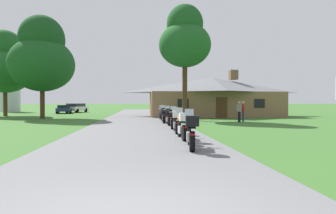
{
  "coord_description": "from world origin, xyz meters",
  "views": [
    {
      "loc": [
        0.18,
        -3.58,
        1.6
      ],
      "look_at": [
        2.18,
        17.27,
        1.25
      ],
      "focal_mm": 30.54,
      "sensor_mm": 36.0,
      "label": 1
    }
  ],
  "objects_px": {
    "motorcycle_blue_nearest_to_camera": "(191,132)",
    "parked_navy_sedan_far_left": "(64,109)",
    "motorcycle_black_farthest_in_row": "(163,114)",
    "tree_left_near": "(42,57)",
    "motorcycle_orange_second_in_row": "(182,126)",
    "bystander_red_shirt_beside_signpost": "(243,110)",
    "tree_by_lodge_front": "(185,39)",
    "motorcycle_blue_fourth_in_row": "(173,119)",
    "motorcycle_black_fifth_in_row": "(168,117)",
    "motorcycle_orange_third_in_row": "(176,122)",
    "metal_silo_distant": "(10,87)",
    "motorcycle_blue_sixth_in_row": "(164,115)",
    "bystander_gray_shirt_near_lodge": "(239,111)",
    "tree_left_far": "(5,64)",
    "parked_white_suv_far_left": "(76,107)"
  },
  "relations": [
    {
      "from": "motorcycle_blue_nearest_to_camera",
      "to": "motorcycle_blue_fourth_in_row",
      "type": "bearing_deg",
      "value": 94.6
    },
    {
      "from": "motorcycle_blue_fourth_in_row",
      "to": "motorcycle_blue_sixth_in_row",
      "type": "distance_m",
      "value": 4.67
    },
    {
      "from": "bystander_gray_shirt_near_lodge",
      "to": "tree_left_far",
      "type": "height_order",
      "value": "tree_left_far"
    },
    {
      "from": "tree_by_lodge_front",
      "to": "parked_navy_sedan_far_left",
      "type": "relative_size",
      "value": 2.31
    },
    {
      "from": "motorcycle_orange_second_in_row",
      "to": "motorcycle_orange_third_in_row",
      "type": "bearing_deg",
      "value": 88.27
    },
    {
      "from": "motorcycle_black_fifth_in_row",
      "to": "motorcycle_orange_third_in_row",
      "type": "bearing_deg",
      "value": -89.67
    },
    {
      "from": "motorcycle_orange_second_in_row",
      "to": "tree_left_near",
      "type": "xyz_separation_m",
      "value": [
        -11.32,
        17.23,
        5.4
      ]
    },
    {
      "from": "metal_silo_distant",
      "to": "parked_white_suv_far_left",
      "type": "bearing_deg",
      "value": -19.37
    },
    {
      "from": "parked_navy_sedan_far_left",
      "to": "bystander_red_shirt_beside_signpost",
      "type": "bearing_deg",
      "value": -54.95
    },
    {
      "from": "tree_left_near",
      "to": "tree_left_far",
      "type": "bearing_deg",
      "value": 136.34
    },
    {
      "from": "motorcycle_blue_nearest_to_camera",
      "to": "parked_navy_sedan_far_left",
      "type": "bearing_deg",
      "value": 117.39
    },
    {
      "from": "motorcycle_blue_nearest_to_camera",
      "to": "tree_left_near",
      "type": "relative_size",
      "value": 0.21
    },
    {
      "from": "tree_left_near",
      "to": "parked_white_suv_far_left",
      "type": "xyz_separation_m",
      "value": [
        -0.41,
        16.75,
        -5.24
      ]
    },
    {
      "from": "parked_navy_sedan_far_left",
      "to": "motorcycle_orange_second_in_row",
      "type": "bearing_deg",
      "value": -77.48
    },
    {
      "from": "motorcycle_blue_sixth_in_row",
      "to": "motorcycle_black_farthest_in_row",
      "type": "relative_size",
      "value": 1.0
    },
    {
      "from": "motorcycle_black_fifth_in_row",
      "to": "bystander_red_shirt_beside_signpost",
      "type": "height_order",
      "value": "bystander_red_shirt_beside_signpost"
    },
    {
      "from": "motorcycle_blue_nearest_to_camera",
      "to": "bystander_red_shirt_beside_signpost",
      "type": "bearing_deg",
      "value": 69.64
    },
    {
      "from": "motorcycle_orange_second_in_row",
      "to": "motorcycle_blue_sixth_in_row",
      "type": "bearing_deg",
      "value": 89.5
    },
    {
      "from": "motorcycle_black_fifth_in_row",
      "to": "tree_left_near",
      "type": "relative_size",
      "value": 0.21
    },
    {
      "from": "motorcycle_blue_fourth_in_row",
      "to": "bystander_gray_shirt_near_lodge",
      "type": "xyz_separation_m",
      "value": [
        5.98,
        5.44,
        0.31
      ]
    },
    {
      "from": "motorcycle_blue_sixth_in_row",
      "to": "tree_left_near",
      "type": "bearing_deg",
      "value": 147.6
    },
    {
      "from": "bystander_gray_shirt_near_lodge",
      "to": "tree_left_far",
      "type": "xyz_separation_m",
      "value": [
        -23.52,
        12.62,
        5.06
      ]
    },
    {
      "from": "motorcycle_blue_nearest_to_camera",
      "to": "tree_by_lodge_front",
      "type": "relative_size",
      "value": 0.2
    },
    {
      "from": "motorcycle_blue_nearest_to_camera",
      "to": "motorcycle_black_farthest_in_row",
      "type": "distance_m",
      "value": 14.19
    },
    {
      "from": "bystander_red_shirt_beside_signpost",
      "to": "metal_silo_distant",
      "type": "distance_m",
      "value": 40.57
    },
    {
      "from": "motorcycle_blue_fourth_in_row",
      "to": "metal_silo_distant",
      "type": "xyz_separation_m",
      "value": [
        -23.52,
        33.11,
        3.5
      ]
    },
    {
      "from": "motorcycle_black_fifth_in_row",
      "to": "parked_navy_sedan_far_left",
      "type": "height_order",
      "value": "motorcycle_black_fifth_in_row"
    },
    {
      "from": "bystander_red_shirt_beside_signpost",
      "to": "tree_left_far",
      "type": "bearing_deg",
      "value": 87.1
    },
    {
      "from": "parked_white_suv_far_left",
      "to": "metal_silo_distant",
      "type": "bearing_deg",
      "value": 176.0
    },
    {
      "from": "bystander_gray_shirt_near_lodge",
      "to": "motorcycle_blue_sixth_in_row",
      "type": "bearing_deg",
      "value": 91.25
    },
    {
      "from": "bystander_gray_shirt_near_lodge",
      "to": "parked_navy_sedan_far_left",
      "type": "distance_m",
      "value": 27.18
    },
    {
      "from": "motorcycle_blue_nearest_to_camera",
      "to": "tree_left_near",
      "type": "bearing_deg",
      "value": 126.07
    },
    {
      "from": "tree_left_far",
      "to": "parked_white_suv_far_left",
      "type": "bearing_deg",
      "value": 62.7
    },
    {
      "from": "parked_navy_sedan_far_left",
      "to": "motorcycle_orange_third_in_row",
      "type": "bearing_deg",
      "value": -75.59
    },
    {
      "from": "motorcycle_blue_sixth_in_row",
      "to": "motorcycle_black_farthest_in_row",
      "type": "height_order",
      "value": "same"
    },
    {
      "from": "tree_left_near",
      "to": "parked_navy_sedan_far_left",
      "type": "height_order",
      "value": "tree_left_near"
    },
    {
      "from": "motorcycle_black_farthest_in_row",
      "to": "bystander_gray_shirt_near_lodge",
      "type": "distance_m",
      "value": 6.21
    },
    {
      "from": "motorcycle_blue_sixth_in_row",
      "to": "parked_navy_sedan_far_left",
      "type": "relative_size",
      "value": 0.47
    },
    {
      "from": "bystander_gray_shirt_near_lodge",
      "to": "tree_by_lodge_front",
      "type": "relative_size",
      "value": 0.16
    },
    {
      "from": "motorcycle_blue_nearest_to_camera",
      "to": "motorcycle_orange_third_in_row",
      "type": "distance_m",
      "value": 4.89
    },
    {
      "from": "parked_navy_sedan_far_left",
      "to": "motorcycle_blue_nearest_to_camera",
      "type": "bearing_deg",
      "value": -79.13
    },
    {
      "from": "motorcycle_orange_third_in_row",
      "to": "tree_left_far",
      "type": "distance_m",
      "value": 27.49
    },
    {
      "from": "bystander_gray_shirt_near_lodge",
      "to": "motorcycle_blue_nearest_to_camera",
      "type": "bearing_deg",
      "value": 148.34
    },
    {
      "from": "motorcycle_blue_fourth_in_row",
      "to": "tree_by_lodge_front",
      "type": "height_order",
      "value": "tree_by_lodge_front"
    },
    {
      "from": "motorcycle_blue_nearest_to_camera",
      "to": "motorcycle_blue_fourth_in_row",
      "type": "xyz_separation_m",
      "value": [
        0.22,
        7.39,
        0.0
      ]
    },
    {
      "from": "motorcycle_orange_second_in_row",
      "to": "motorcycle_black_farthest_in_row",
      "type": "relative_size",
      "value": 1.0
    },
    {
      "from": "motorcycle_black_fifth_in_row",
      "to": "tree_by_lodge_front",
      "type": "height_order",
      "value": "tree_by_lodge_front"
    },
    {
      "from": "tree_left_near",
      "to": "parked_navy_sedan_far_left",
      "type": "distance_m",
      "value": 13.99
    },
    {
      "from": "motorcycle_orange_third_in_row",
      "to": "tree_by_lodge_front",
      "type": "distance_m",
      "value": 13.04
    },
    {
      "from": "motorcycle_blue_fourth_in_row",
      "to": "motorcycle_black_farthest_in_row",
      "type": "distance_m",
      "value": 6.8
    }
  ]
}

